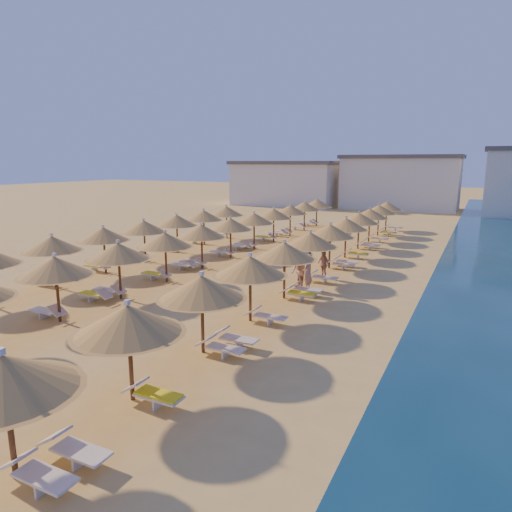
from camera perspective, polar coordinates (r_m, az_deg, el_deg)
The scene contains 9 objects.
ground at distance 22.63m, azimuth -7.63°, elevation -4.75°, with size 220.00×220.00×0.00m, color #DCB560.
hotel_blocks at distance 64.53m, azimuth 18.99°, elevation 8.69°, with size 49.56×11.10×8.10m.
parasol_row_east at distance 26.16m, azimuth 8.11°, elevation 2.52°, with size 3.05×41.75×2.84m.
parasol_row_west at distance 29.05m, azimuth -4.93°, elevation 3.50°, with size 3.05×41.75×2.84m.
parasol_row_inland at distance 30.20m, azimuth -13.83°, elevation 3.51°, with size 3.05×24.16×2.84m.
loungers at distance 27.97m, azimuth -1.83°, elevation -0.75°, with size 14.42×39.25×0.66m.
beachgoer_a at distance 22.97m, azimuth 6.45°, elevation -2.06°, with size 0.68×0.45×1.87m, color tan.
beachgoer_b at distance 23.26m, azimuth 5.33°, elevation -1.91°, with size 0.89×0.70×1.84m, color tan.
beachgoer_c at distance 25.50m, azimuth 8.42°, elevation -1.05°, with size 0.93×0.39×1.59m, color tan.
Camera 1 is at (12.27, -17.92, 6.36)m, focal length 32.00 mm.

